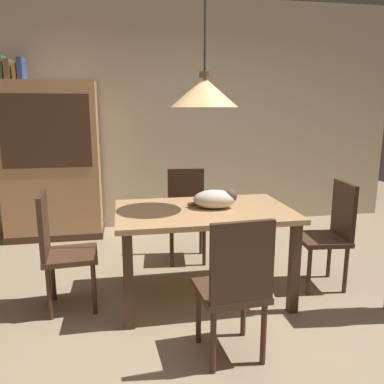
{
  "coord_description": "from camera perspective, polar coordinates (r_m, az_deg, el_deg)",
  "views": [
    {
      "loc": [
        -0.54,
        -2.45,
        1.54
      ],
      "look_at": [
        0.04,
        0.7,
        0.85
      ],
      "focal_mm": 36.19,
      "sensor_mm": 36.0,
      "label": 1
    }
  ],
  "objects": [
    {
      "name": "hutch_bookcase",
      "position": [
        4.88,
        -19.96,
        3.78
      ],
      "size": [
        1.12,
        0.45,
        1.85
      ],
      "color": "tan",
      "rests_on": "ground"
    },
    {
      "name": "chair_near_front",
      "position": [
        2.39,
        6.37,
        -13.32
      ],
      "size": [
        0.43,
        0.43,
        0.93
      ],
      "color": "#472D1E",
      "rests_on": "ground"
    },
    {
      "name": "book_green_slim",
      "position": [
        4.95,
        -26.09,
        16.09
      ],
      "size": [
        0.03,
        0.2,
        0.26
      ],
      "primitive_type": "cube",
      "color": "#427A4C",
      "rests_on": "hutch_bookcase"
    },
    {
      "name": "pendant_lamp",
      "position": [
        3.01,
        1.85,
        14.51
      ],
      "size": [
        0.52,
        0.52,
        1.3
      ],
      "color": "#E5B775"
    },
    {
      "name": "chair_right_side",
      "position": [
        3.58,
        19.77,
        -5.27
      ],
      "size": [
        0.43,
        0.43,
        0.93
      ],
      "color": "#472D1E",
      "rests_on": "ground"
    },
    {
      "name": "book_yellow_short",
      "position": [
        4.91,
        -24.53,
        15.79
      ],
      "size": [
        0.04,
        0.2,
        0.18
      ],
      "primitive_type": "cube",
      "color": "gold",
      "rests_on": "hutch_bookcase"
    },
    {
      "name": "cat_sleeping",
      "position": [
        3.13,
        3.53,
        -1.02
      ],
      "size": [
        0.39,
        0.26,
        0.16
      ],
      "color": "beige",
      "rests_on": "dining_table"
    },
    {
      "name": "back_wall",
      "position": [
        5.13,
        -4.46,
        11.12
      ],
      "size": [
        6.4,
        0.1,
        2.9
      ],
      "primitive_type": "cube",
      "color": "beige",
      "rests_on": "ground"
    },
    {
      "name": "ground",
      "position": [
        2.94,
        1.81,
        -19.4
      ],
      "size": [
        10.0,
        10.0,
        0.0
      ],
      "primitive_type": "plane",
      "color": "#998466"
    },
    {
      "name": "book_brown_thick",
      "position": [
        4.93,
        -25.36,
        15.93
      ],
      "size": [
        0.06,
        0.24,
        0.22
      ],
      "primitive_type": "cube",
      "color": "brown",
      "rests_on": "hutch_bookcase"
    },
    {
      "name": "book_blue_wide",
      "position": [
        4.9,
        -23.8,
        16.21
      ],
      "size": [
        0.06,
        0.24,
        0.24
      ],
      "primitive_type": "cube",
      "color": "#384C93",
      "rests_on": "hutch_bookcase"
    },
    {
      "name": "dining_table",
      "position": [
        3.14,
        1.72,
        -4.31
      ],
      "size": [
        1.4,
        0.9,
        0.75
      ],
      "color": "tan",
      "rests_on": "ground"
    },
    {
      "name": "chair_far_back",
      "position": [
        4.01,
        -0.81,
        -2.69
      ],
      "size": [
        0.44,
        0.44,
        0.93
      ],
      "color": "#472D1E",
      "rests_on": "ground"
    },
    {
      "name": "chair_left_side",
      "position": [
        3.15,
        -18.95,
        -7.56
      ],
      "size": [
        0.43,
        0.43,
        0.93
      ],
      "color": "#472D1E",
      "rests_on": "ground"
    }
  ]
}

